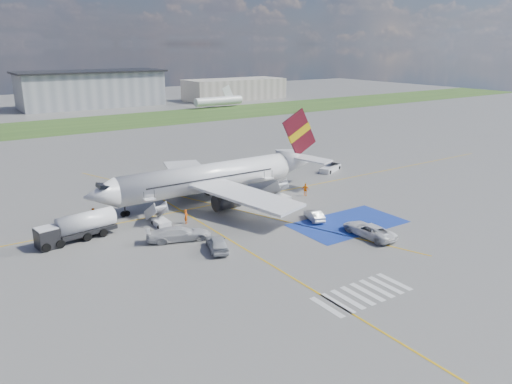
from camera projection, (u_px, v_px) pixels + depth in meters
ground at (264, 230)px, 59.69m from camera, size 400.00×400.00×0.00m
grass_strip at (63, 126)px, 135.15m from camera, size 400.00×30.00×0.01m
taxiway_line_main at (214, 204)px, 69.22m from camera, size 120.00×0.20×0.01m
taxiway_line_cross at (280, 270)px, 49.07m from camera, size 0.20×60.00×0.01m
taxiway_line_diag at (214, 204)px, 69.22m from camera, size 20.71×56.45×0.01m
staging_box at (348, 223)px, 61.88m from camera, size 14.00×8.00×0.01m
crosswalk at (362, 294)px, 44.43m from camera, size 9.00×4.00×0.01m
terminal_centre at (92, 89)px, 175.95m from camera, size 48.00×18.00×12.00m
terminal_east at (235, 89)px, 200.47m from camera, size 40.00×16.00×8.00m
airliner at (216, 176)px, 70.66m from camera, size 36.81×32.95×11.92m
airstairs_fwd at (160, 220)px, 61.33m from camera, size 1.90×5.20×3.60m
airstairs_aft at (280, 195)px, 71.26m from camera, size 1.90×5.20×3.60m
fuel_tanker at (77, 229)px, 56.40m from camera, size 9.11×3.68×3.03m
gpu_cart at (97, 227)px, 58.82m from camera, size 2.17×1.76×1.57m
belt_loader at (330, 169)px, 87.34m from camera, size 5.95×3.95×1.74m
car_silver_a at (217, 243)px, 53.60m from camera, size 3.40×5.17×1.64m
car_silver_b at (314, 215)px, 62.88m from camera, size 2.59×4.26×1.33m
van_white_a at (369, 228)px, 57.54m from camera, size 2.56×5.41×2.02m
van_white_b at (179, 232)px, 56.30m from camera, size 5.82×3.80×2.12m
crew_fwd at (186, 216)px, 61.72m from camera, size 0.76×0.77×1.80m
crew_nose at (94, 215)px, 62.06m from camera, size 0.82×0.98×1.83m
crew_aft at (306, 190)px, 72.89m from camera, size 1.01×1.18×1.90m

